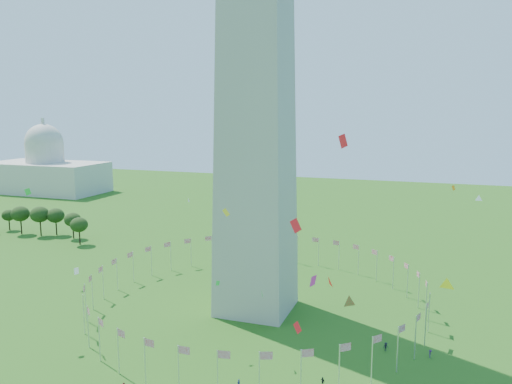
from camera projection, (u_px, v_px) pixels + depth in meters
flag_ring at (256, 291)px, 121.95m from camera, size 80.24×80.24×9.00m
capitol_building at (45, 154)px, 298.95m from camera, size 70.00×35.00×46.00m
kites_aloft at (279, 265)px, 88.65m from camera, size 99.66×77.03×41.35m
tree_line_west at (28, 222)px, 194.77m from camera, size 55.82×15.31×13.28m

